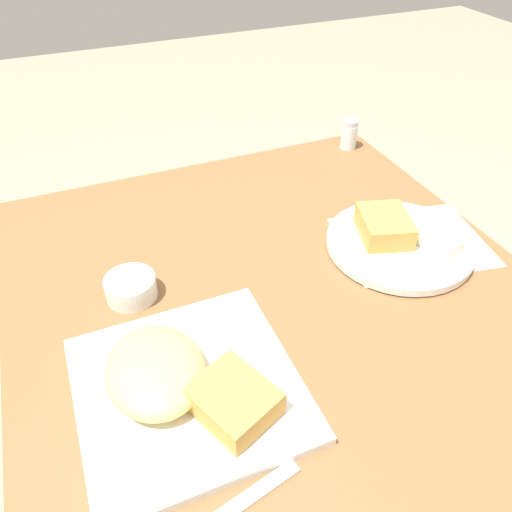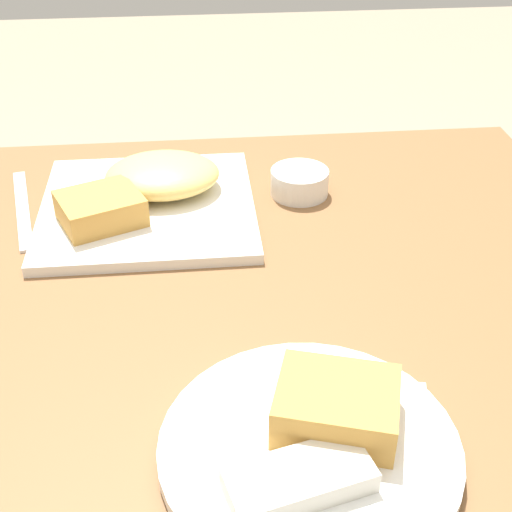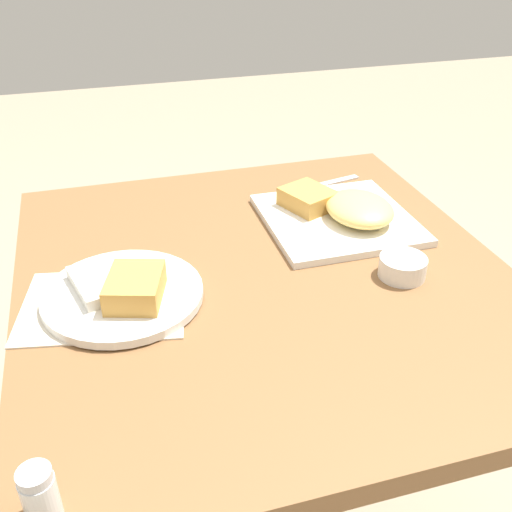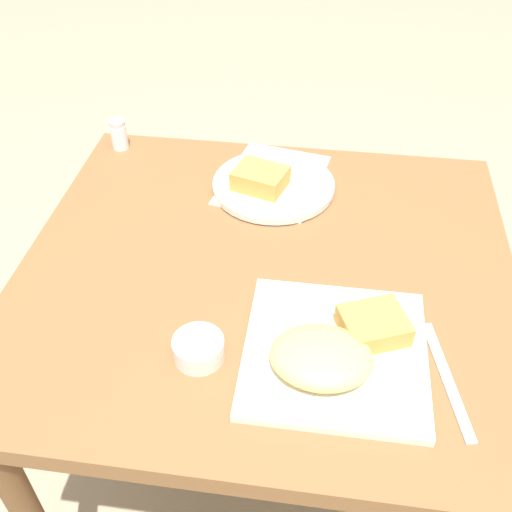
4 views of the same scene
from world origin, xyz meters
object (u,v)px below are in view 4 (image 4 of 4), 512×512
at_px(sauce_ramekin, 198,348).
at_px(plate_oval_far, 271,182).
at_px(salt_shaker, 119,136).
at_px(plate_square_near, 335,351).
at_px(butter_knife, 447,379).

bearing_deg(sauce_ramekin, plate_oval_far, 82.99).
xyz_separation_m(sauce_ramekin, salt_shaker, (-0.30, 0.57, 0.01)).
xyz_separation_m(plate_square_near, salt_shaker, (-0.51, 0.55, 0.01)).
relative_size(sauce_ramekin, salt_shaker, 1.16).
distance_m(plate_oval_far, salt_shaker, 0.38).
height_order(plate_oval_far, sauce_ramekin, plate_oval_far).
distance_m(sauce_ramekin, butter_knife, 0.37).
height_order(plate_square_near, sauce_ramekin, plate_square_near).
xyz_separation_m(salt_shaker, butter_knife, (0.67, -0.56, -0.03)).
distance_m(plate_oval_far, sauce_ramekin, 0.46).
bearing_deg(butter_knife, plate_square_near, 72.99).
height_order(plate_square_near, salt_shaker, salt_shaker).
distance_m(sauce_ramekin, salt_shaker, 0.64).
relative_size(plate_oval_far, salt_shaker, 3.72).
bearing_deg(sauce_ramekin, butter_knife, 1.28).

